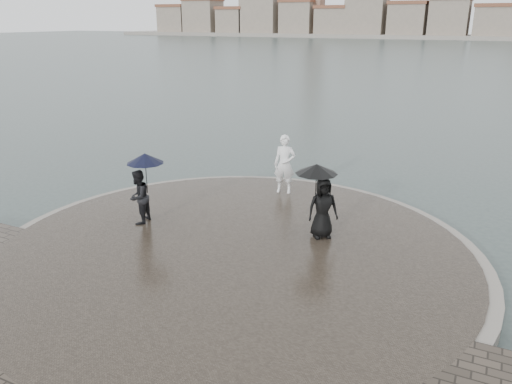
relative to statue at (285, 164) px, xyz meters
The scene contains 7 objects.
ground 8.15m from the statue, 86.20° to the right, with size 400.00×400.00×0.00m, color #2B3835.
kerb_ring 4.70m from the statue, 83.29° to the right, with size 12.50×12.50×0.32m, color gray.
quay_tip 4.70m from the statue, 83.29° to the right, with size 11.90×11.90×0.36m, color #2D261E.
statue is the anchor object (origin of this frame).
visitor_left 4.93m from the statue, 121.35° to the right, with size 1.12×1.04×2.04m.
visitor_right 3.62m from the statue, 51.92° to the right, with size 1.28×1.12×1.95m.
far_skyline 152.85m from the statue, 92.16° to the left, with size 260.00×20.00×37.00m.
Camera 1 is at (5.58, -6.56, 5.85)m, focal length 35.00 mm.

